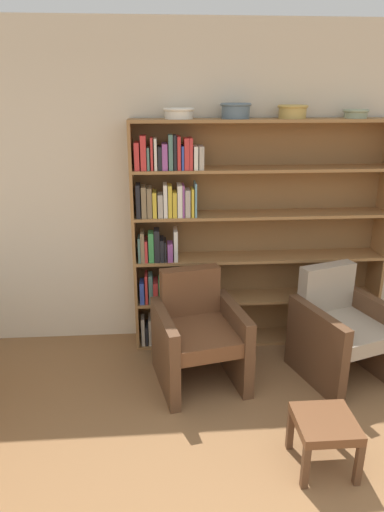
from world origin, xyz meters
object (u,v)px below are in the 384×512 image
bowl_terracotta (179,113)px  footstool (325,428)px  armchair_cushioned (341,329)px  bowl_copper (236,110)px  bowl_cream (293,111)px  bowl_sage (356,113)px  bookshelf (234,235)px  armchair_leather (198,334)px

bowl_terracotta → footstool: bowl_terracotta is taller
armchair_cushioned → bowl_copper: bearing=-54.7°
bowl_copper → bowl_cream: 0.46m
bowl_terracotta → footstool: 2.49m
bowl_copper → bowl_sage: (0.98, 0.00, -0.03)m
bowl_sage → armchair_cushioned: bearing=-105.9°
bookshelf → bowl_sage: bowl_sage is taller
bowl_terracotta → bowl_copper: 0.45m
armchair_leather → armchair_cushioned: bearing=168.1°
bowl_sage → footstool: bowl_sage is taller
bowl_copper → armchair_leather: 1.80m
bowl_copper → bookshelf: bearing=39.1°
bowl_copper → bowl_sage: bearing=0.0°
bowl_terracotta → bowl_cream: (0.91, 0.00, 0.01)m
bowl_sage → footstool: size_ratio=0.58×
bowl_cream → armchair_leather: bowl_cream is taller
bowl_copper → bowl_sage: bowl_copper is taller
bowl_sage → armchair_leather: bowl_sage is taller
bookshelf → bowl_cream: size_ratio=9.08×
bowl_cream → armchair_cushioned: bowl_cream is taller
bowl_copper → armchair_leather: bearing=-120.0°
bowl_sage → armchair_leather: (-1.33, -0.60, -1.64)m
armchair_leather → footstool: (0.68, -0.99, -0.11)m
bookshelf → bowl_sage: bearing=-1.0°
bowl_cream → footstool: bearing=-94.4°
armchair_cushioned → footstool: (-0.47, -0.98, -0.11)m
bookshelf → bowl_terracotta: bowl_terracotta is taller
bowl_copper → armchair_cushioned: bowl_copper is taller
bowl_terracotta → footstool: bearing=-63.4°
bowl_terracotta → armchair_cushioned: (1.26, -0.60, -1.64)m
armchair_cushioned → bowl_cream: bearing=-77.8°
bookshelf → bowl_terracotta: 1.13m
bowl_terracotta → bookshelf: bearing=2.1°
bowl_cream → footstool: bowl_cream is taller
bowl_terracotta → footstool: (0.79, -1.58, -1.76)m
bowl_copper → bowl_cream: bowl_copper is taller
bowl_copper → bowl_cream: (0.46, 0.00, -0.01)m
bookshelf → bowl_sage: size_ratio=10.66×
bookshelf → bowl_terracotta: size_ratio=8.97×
footstool → bowl_terracotta: bearing=116.6°
armchair_cushioned → armchair_leather: bearing=-18.5°
bowl_copper → bowl_sage: 0.98m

